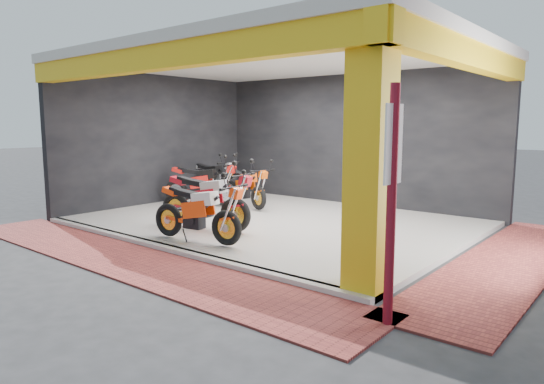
% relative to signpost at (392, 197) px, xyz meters
% --- Properties ---
extents(ground, '(80.00, 80.00, 0.00)m').
position_rel_signpost_xyz_m(ground, '(-4.40, 1.48, -1.44)').
color(ground, '#2D2D30').
rests_on(ground, ground).
extents(showroom_floor, '(8.00, 6.00, 0.10)m').
position_rel_signpost_xyz_m(showroom_floor, '(-4.40, 3.48, -1.39)').
color(showroom_floor, silver).
rests_on(showroom_floor, ground).
extents(showroom_ceiling, '(8.40, 6.40, 0.20)m').
position_rel_signpost_xyz_m(showroom_ceiling, '(-4.40, 3.48, 2.16)').
color(showroom_ceiling, beige).
rests_on(showroom_ceiling, corner_column).
extents(back_wall, '(8.20, 0.20, 3.50)m').
position_rel_signpost_xyz_m(back_wall, '(-4.40, 6.58, 0.31)').
color(back_wall, black).
rests_on(back_wall, ground).
extents(left_wall, '(0.20, 6.20, 3.50)m').
position_rel_signpost_xyz_m(left_wall, '(-8.50, 3.48, 0.31)').
color(left_wall, black).
rests_on(left_wall, ground).
extents(corner_column, '(0.50, 0.50, 3.50)m').
position_rel_signpost_xyz_m(corner_column, '(-0.65, 0.73, 0.31)').
color(corner_column, gold).
rests_on(corner_column, ground).
extents(header_beam_front, '(8.40, 0.30, 0.40)m').
position_rel_signpost_xyz_m(header_beam_front, '(-4.40, 0.48, 1.86)').
color(header_beam_front, gold).
rests_on(header_beam_front, corner_column).
extents(header_beam_right, '(0.30, 6.40, 0.40)m').
position_rel_signpost_xyz_m(header_beam_right, '(-0.40, 3.48, 1.86)').
color(header_beam_right, gold).
rests_on(header_beam_right, corner_column).
extents(floor_kerb, '(8.00, 0.20, 0.10)m').
position_rel_signpost_xyz_m(floor_kerb, '(-4.40, 0.46, -1.39)').
color(floor_kerb, silver).
rests_on(floor_kerb, ground).
extents(paver_front, '(9.00, 1.40, 0.03)m').
position_rel_signpost_xyz_m(paver_front, '(-4.40, -0.32, -1.42)').
color(paver_front, '#983831').
rests_on(paver_front, ground).
extents(paver_right, '(1.40, 7.00, 0.03)m').
position_rel_signpost_xyz_m(paver_right, '(0.40, 3.48, -1.42)').
color(paver_right, '#983831').
rests_on(paver_right, ground).
extents(signpost, '(0.11, 0.37, 2.63)m').
position_rel_signpost_xyz_m(signpost, '(0.00, 0.00, 0.00)').
color(signpost, maroon).
rests_on(signpost, ground).
extents(moto_hero, '(2.16, 1.05, 1.27)m').
position_rel_signpost_xyz_m(moto_hero, '(-3.55, 1.08, -0.71)').
color(moto_hero, '#FF400A').
rests_on(moto_hero, showroom_floor).
extents(moto_row_a, '(2.37, 1.26, 1.38)m').
position_rel_signpost_xyz_m(moto_row_a, '(-4.16, 1.94, -0.65)').
color(moto_row_a, '#B2131F').
rests_on(moto_row_a, showroom_floor).
extents(moto_row_b, '(2.26, 1.51, 1.30)m').
position_rel_signpost_xyz_m(moto_row_b, '(-6.49, 3.96, -0.69)').
color(moto_row_b, red).
rests_on(moto_row_b, showroom_floor).
extents(moto_row_c, '(2.09, 1.21, 1.20)m').
position_rel_signpost_xyz_m(moto_row_c, '(-5.44, 4.10, -0.74)').
color(moto_row_c, '#DC4E09').
rests_on(moto_row_c, showroom_floor).
extents(moto_row_d, '(2.15, 0.98, 1.27)m').
position_rel_signpost_xyz_m(moto_row_d, '(-7.20, 4.70, -0.70)').
color(moto_row_d, '#A3A5AA').
rests_on(moto_row_d, showroom_floor).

